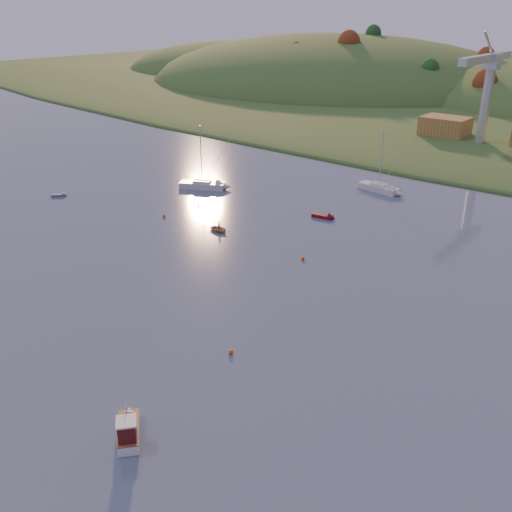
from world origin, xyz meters
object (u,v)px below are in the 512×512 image
Objects in this scene: canoe at (219,229)px; grey_dinghy at (61,195)px; sailboat_far at (379,187)px; red_tender at (327,217)px; fishing_boat at (128,426)px; sailboat_near at (202,184)px.

canoe is 35.26m from grey_dinghy.
sailboat_far is 19.16m from red_tender.
red_tender is 1.50× the size of grey_dinghy.
fishing_boat is 1.90× the size of grey_dinghy.
canoe is (-25.62, 38.30, -0.43)m from fishing_boat.
sailboat_near is at bearing 56.79° from canoe.
sailboat_far reaches higher than grey_dinghy.
grey_dinghy is (-44.48, -21.22, -0.07)m from red_tender.
sailboat_near reaches higher than grey_dinghy.
grey_dinghy is at bearing -157.70° from sailboat_near.
sailboat_near is 27.92m from red_tender.
sailboat_far is 2.70× the size of red_tender.
fishing_boat is 68.80m from grey_dinghy.
red_tender is (0.82, -19.13, -0.45)m from sailboat_far.
grey_dinghy reaches higher than canoe.
sailboat_near is at bearing -10.78° from fishing_boat.
sailboat_near is at bearing 3.25° from grey_dinghy.
canoe is at bearing -67.38° from sailboat_near.
sailboat_near reaches higher than red_tender.
fishing_boat is 56.38m from red_tender.
sailboat_far reaches higher than fishing_boat.
sailboat_near is 23.49m from canoe.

